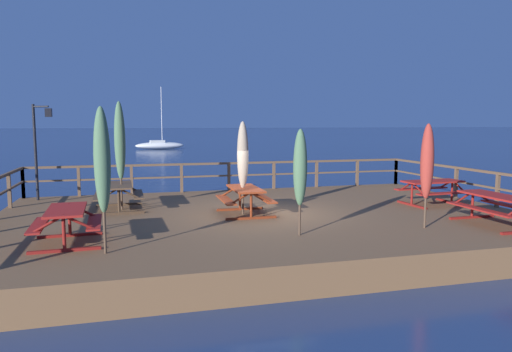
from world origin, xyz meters
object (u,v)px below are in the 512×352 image
Objects in this scene: sailboat_distant at (160,145)px; lamp_post_hooked at (40,137)px; picnic_table_mid_centre at (498,203)px; picnic_table_mid_left at (245,195)px; patio_umbrella_short_back at (427,162)px; patio_umbrella_short_front at (102,161)px; picnic_table_mid_right at (432,187)px; patio_umbrella_tall_mid_right at (243,156)px; picnic_table_back_right at (67,218)px; picnic_table_back_left at (119,191)px; patio_umbrella_tall_back_left at (300,168)px; patio_umbrella_tall_back_right at (120,141)px.

lamp_post_hooked is at bearing -98.55° from sailboat_distant.
lamp_post_hooked is (-11.83, 7.15, 1.55)m from picnic_table_mid_centre.
lamp_post_hooked reaches higher than picnic_table_mid_left.
patio_umbrella_short_back is at bearing -35.99° from picnic_table_mid_left.
lamp_post_hooked is (-2.34, 7.27, 0.26)m from patio_umbrella_short_front.
patio_umbrella_tall_mid_right is (-6.20, 0.00, 1.12)m from picnic_table_mid_right.
picnic_table_mid_left is 0.23× the size of sailboat_distant.
patio_umbrella_short_back is (8.35, -0.67, 1.09)m from picnic_table_back_right.
lamp_post_hooked is (-5.98, 4.12, 1.56)m from picnic_table_mid_left.
patio_umbrella_short_back is at bearing -31.60° from picnic_table_back_left.
picnic_table_mid_right is at bearing 26.53° from patio_umbrella_tall_back_left.
patio_umbrella_short_front is 1.11× the size of patio_umbrella_tall_mid_right.
patio_umbrella_tall_mid_right reaches higher than picnic_table_back_left.
picnic_table_mid_left is 0.67× the size of patio_umbrella_tall_mid_right.
sailboat_distant is at bearing 90.23° from patio_umbrella_tall_back_left.
patio_umbrella_short_front reaches higher than picnic_table_back_left.
picnic_table_mid_centre and picnic_table_back_right have the same top height.
picnic_table_back_left is at bearing 132.81° from patio_umbrella_tall_back_left.
lamp_post_hooked is at bearing 136.93° from patio_umbrella_tall_back_right.
sailboat_distant is (3.83, 45.03, -2.22)m from patio_umbrella_tall_back_right.
picnic_table_mid_centre is 0.84× the size of patio_umbrella_short_back.
patio_umbrella_short_back is 4.87m from patio_umbrella_tall_mid_right.
picnic_table_back_left is at bearing 175.12° from patio_umbrella_tall_back_right.
picnic_table_back_right is 0.54× the size of patio_umbrella_tall_back_right.
patio_umbrella_tall_back_left reaches higher than picnic_table_mid_left.
picnic_table_back_left is 0.76× the size of patio_umbrella_tall_back_left.
patio_umbrella_short_front is 1.18× the size of patio_umbrella_tall_back_left.
picnic_table_back_left is at bearing 153.84° from picnic_table_mid_left.
sailboat_distant is at bearing 85.14° from patio_umbrella_tall_back_right.
picnic_table_back_right is 1.84m from patio_umbrella_short_front.
patio_umbrella_tall_back_right is 6.00m from patio_umbrella_tall_back_left.
picnic_table_back_left is 0.71× the size of patio_umbrella_tall_mid_right.
patio_umbrella_short_front is at bearing -161.95° from picnic_table_mid_right.
picnic_table_back_right is at bearing -104.35° from picnic_table_back_left.
sailboat_distant is at bearing 93.99° from patio_umbrella_short_back.
patio_umbrella_short_front reaches higher than picnic_table_mid_centre.
patio_umbrella_short_front is at bearing -91.91° from picnic_table_back_left.
patio_umbrella_tall_back_left is at bearing 5.82° from patio_umbrella_short_front.
patio_umbrella_tall_back_left is at bearing -47.70° from patio_umbrella_tall_back_right.
picnic_table_mid_right is 9.79m from patio_umbrella_tall_back_right.
sailboat_distant reaches higher than picnic_table_mid_centre.
lamp_post_hooked is (-2.50, 2.41, 1.56)m from picnic_table_back_left.
picnic_table_back_right is at bearing -154.25° from picnic_table_mid_left.
picnic_table_mid_right is 0.75× the size of patio_umbrella_tall_mid_right.
patio_umbrella_short_back is at bearing -4.56° from picnic_table_back_right.
sailboat_distant is (-0.20, 49.46, -1.73)m from patio_umbrella_tall_back_left.
picnic_table_back_right is 6.64m from lamp_post_hooked.
patio_umbrella_tall_mid_right is (-3.94, 2.85, 0.04)m from patio_umbrella_short_back.
picnic_table_back_left is (-9.33, 4.74, -0.01)m from picnic_table_mid_centre.
patio_umbrella_short_front is at bearing -92.85° from patio_umbrella_tall_back_right.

